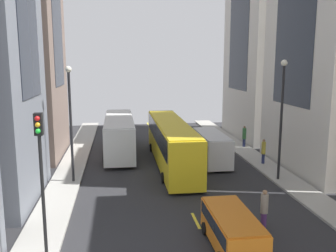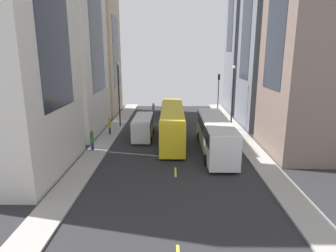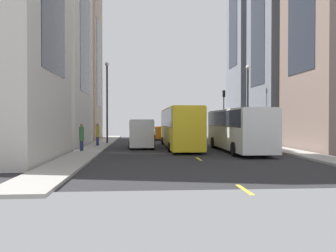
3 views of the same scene
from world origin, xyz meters
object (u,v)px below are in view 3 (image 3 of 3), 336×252
object	(u,v)px
streetcar_yellow	(179,124)
delivery_van_white	(142,131)
car_orange_0	(162,132)
city_bus_white	(238,126)
pedestrian_waiting_curb	(145,131)
traffic_light_near_corner	(224,105)
pedestrian_crossing_mid	(97,134)
pedestrian_crossing_near	(82,137)

from	to	relation	value
streetcar_yellow	delivery_van_white	bearing A→B (deg)	-1.98
streetcar_yellow	car_orange_0	xyz separation A→B (m)	(0.77, -14.12, -1.14)
streetcar_yellow	city_bus_white	bearing A→B (deg)	132.33
pedestrian_waiting_curb	traffic_light_near_corner	bearing A→B (deg)	-95.39
pedestrian_crossing_mid	city_bus_white	bearing A→B (deg)	-45.33
delivery_van_white	pedestrian_waiting_curb	size ratio (longest dim) A/B	2.92
pedestrian_crossing_near	traffic_light_near_corner	xyz separation A→B (m)	(-15.45, -19.12, 3.26)
car_orange_0	pedestrian_crossing_near	size ratio (longest dim) A/B	2.24
streetcar_yellow	traffic_light_near_corner	bearing A→B (deg)	-117.42
pedestrian_crossing_mid	car_orange_0	bearing A→B (deg)	43.54
city_bus_white	pedestrian_waiting_curb	bearing A→B (deg)	-67.24
car_orange_0	traffic_light_near_corner	size ratio (longest dim) A/B	0.74
delivery_van_white	car_orange_0	bearing A→B (deg)	-100.65
pedestrian_crossing_mid	pedestrian_crossing_near	distance (m)	6.07
city_bus_white	streetcar_yellow	bearing A→B (deg)	-47.67
pedestrian_crossing_near	delivery_van_white	bearing A→B (deg)	-17.69
city_bus_white	traffic_light_near_corner	world-z (taller)	traffic_light_near_corner
pedestrian_waiting_curb	pedestrian_crossing_near	bearing A→B (deg)	148.40
car_orange_0	pedestrian_waiting_curb	distance (m)	2.73
traffic_light_near_corner	car_orange_0	bearing A→B (deg)	1.36
city_bus_white	traffic_light_near_corner	xyz separation A→B (m)	(-3.19, -18.96, 2.49)
pedestrian_crossing_mid	pedestrian_crossing_near	bearing A→B (deg)	-113.37
delivery_van_white	pedestrian_crossing_near	distance (m)	6.76
streetcar_yellow	traffic_light_near_corner	xyz separation A→B (m)	(-7.43, -14.31, 2.38)
pedestrian_waiting_curb	traffic_light_near_corner	size ratio (longest dim) A/B	0.33
streetcar_yellow	pedestrian_waiting_curb	xyz separation A→B (m)	(2.96, -12.50, -1.01)
car_orange_0	traffic_light_near_corner	xyz separation A→B (m)	(-8.19, -0.19, 3.51)
pedestrian_waiting_curb	streetcar_yellow	bearing A→B (deg)	178.04
car_orange_0	pedestrian_crossing_mid	size ratio (longest dim) A/B	2.27
city_bus_white	delivery_van_white	world-z (taller)	city_bus_white
car_orange_0	pedestrian_waiting_curb	bearing A→B (deg)	36.39
city_bus_white	pedestrian_crossing_mid	size ratio (longest dim) A/B	5.87
streetcar_yellow	pedestrian_waiting_curb	size ratio (longest dim) A/B	7.11
car_orange_0	traffic_light_near_corner	bearing A→B (deg)	-178.64
pedestrian_crossing_near	city_bus_white	bearing A→B (deg)	-63.71
pedestrian_crossing_mid	pedestrian_waiting_curb	bearing A→B (deg)	49.17
city_bus_white	car_orange_0	xyz separation A→B (m)	(5.00, -18.77, -1.02)
car_orange_0	delivery_van_white	bearing A→B (deg)	79.35
traffic_light_near_corner	pedestrian_crossing_near	bearing A→B (deg)	51.05
traffic_light_near_corner	delivery_van_white	bearing A→B (deg)	52.68
streetcar_yellow	pedestrian_crossing_mid	world-z (taller)	streetcar_yellow
city_bus_white	pedestrian_crossing_near	world-z (taller)	city_bus_white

